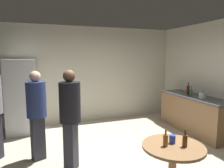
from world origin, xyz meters
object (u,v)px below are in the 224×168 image
(beer_bottle_brown, at_px, (185,140))
(person_in_navy_shirt, at_px, (37,109))
(beer_bottle_on_counter, at_px, (191,92))
(person_in_black_shirt, at_px, (70,112))
(plastic_cup_blue, at_px, (172,139))
(foreground_table, at_px, (173,153))
(beer_bottle_amber, at_px, (165,140))
(wine_bottle_on_counter, at_px, (188,90))
(refrigerator, at_px, (21,97))
(kettle, at_px, (203,95))

(beer_bottle_brown, xyz_separation_m, person_in_navy_shirt, (-1.75, 1.81, 0.12))
(beer_bottle_on_counter, distance_m, person_in_black_shirt, 3.20)
(plastic_cup_blue, distance_m, person_in_black_shirt, 1.61)
(foreground_table, relative_size, beer_bottle_brown, 3.48)
(plastic_cup_blue, bearing_deg, beer_bottle_brown, -60.02)
(beer_bottle_brown, xyz_separation_m, person_in_black_shirt, (-1.24, 1.25, 0.15))
(foreground_table, relative_size, beer_bottle_amber, 3.48)
(wine_bottle_on_counter, xyz_separation_m, foreground_table, (-2.01, -2.15, -0.39))
(beer_bottle_on_counter, bearing_deg, wine_bottle_on_counter, 72.90)
(foreground_table, height_order, person_in_navy_shirt, person_in_navy_shirt)
(refrigerator, bearing_deg, kettle, -22.76)
(refrigerator, relative_size, person_in_black_shirt, 1.08)
(beer_bottle_on_counter, height_order, foreground_table, beer_bottle_on_counter)
(wine_bottle_on_counter, distance_m, person_in_black_shirt, 3.30)
(wine_bottle_on_counter, distance_m, beer_bottle_brown, 2.94)
(beer_bottle_brown, bearing_deg, beer_bottle_on_counter, 48.01)
(wine_bottle_on_counter, relative_size, person_in_navy_shirt, 0.19)
(kettle, relative_size, wine_bottle_on_counter, 0.79)
(refrigerator, bearing_deg, wine_bottle_on_counter, -15.78)
(person_in_navy_shirt, bearing_deg, wine_bottle_on_counter, 78.27)
(wine_bottle_on_counter, bearing_deg, beer_bottle_brown, -130.43)
(foreground_table, distance_m, beer_bottle_brown, 0.23)
(beer_bottle_on_counter, distance_m, beer_bottle_brown, 2.77)
(wine_bottle_on_counter, xyz_separation_m, person_in_black_shirt, (-3.15, -0.99, -0.05))
(foreground_table, xyz_separation_m, plastic_cup_blue, (0.03, 0.06, 0.16))
(foreground_table, bearing_deg, beer_bottle_amber, 172.92)
(refrigerator, distance_m, beer_bottle_amber, 3.78)
(person_in_black_shirt, height_order, person_in_navy_shirt, person_in_black_shirt)
(beer_bottle_on_counter, height_order, person_in_black_shirt, person_in_black_shirt)
(beer_bottle_on_counter, relative_size, person_in_navy_shirt, 0.14)
(beer_bottle_on_counter, bearing_deg, refrigerator, 161.62)
(kettle, height_order, beer_bottle_amber, kettle)
(refrigerator, distance_m, plastic_cup_blue, 3.81)
(beer_bottle_on_counter, xyz_separation_m, beer_bottle_amber, (-2.07, -1.96, -0.17))
(refrigerator, bearing_deg, beer_bottle_brown, -58.00)
(foreground_table, bearing_deg, refrigerator, 121.26)
(refrigerator, distance_m, kettle, 4.32)
(kettle, relative_size, beer_bottle_brown, 1.06)
(refrigerator, relative_size, kettle, 7.38)
(kettle, distance_m, person_in_navy_shirt, 3.63)
(beer_bottle_on_counter, bearing_deg, foreground_table, -134.82)
(kettle, bearing_deg, plastic_cup_blue, -141.57)
(wine_bottle_on_counter, distance_m, person_in_navy_shirt, 3.68)
(kettle, height_order, foreground_table, kettle)
(foreground_table, height_order, beer_bottle_brown, beer_bottle_brown)
(kettle, xyz_separation_m, beer_bottle_brown, (-1.88, -1.70, -0.15))
(refrigerator, distance_m, beer_bottle_on_counter, 4.17)
(beer_bottle_amber, relative_size, person_in_navy_shirt, 0.14)
(kettle, relative_size, plastic_cup_blue, 2.22)
(beer_bottle_on_counter, bearing_deg, person_in_black_shirt, -165.34)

